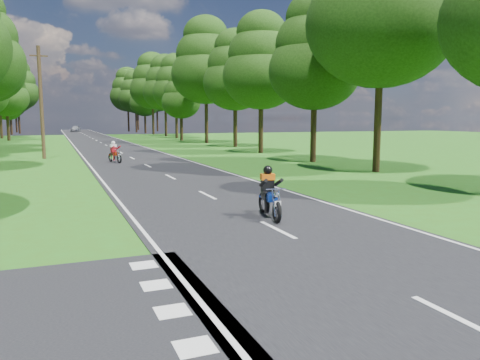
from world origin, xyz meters
name	(u,v)px	position (x,y,z in m)	size (l,w,h in m)	color
ground	(318,250)	(0.00, 0.00, 0.00)	(160.00, 160.00, 0.00)	#2D5E15
main_road	(101,143)	(0.00, 50.00, 0.01)	(7.00, 140.00, 0.02)	black
road_markings	(101,143)	(-0.14, 48.13, 0.02)	(7.40, 140.00, 0.01)	silver
treeline	(102,80)	(1.43, 60.06, 8.25)	(40.00, 115.35, 14.78)	black
telegraph_pole	(41,102)	(-6.00, 28.00, 4.07)	(1.20, 0.26, 8.00)	#382616
rider_near_blue	(270,192)	(0.46, 3.48, 0.78)	(0.61, 1.83, 1.52)	navy
rider_far_red	(115,152)	(-1.60, 22.93, 0.73)	(0.57, 1.70, 1.42)	#AA280D
distant_car	(76,129)	(-0.62, 100.15, 0.71)	(1.64, 4.07, 1.39)	#ACAFB3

